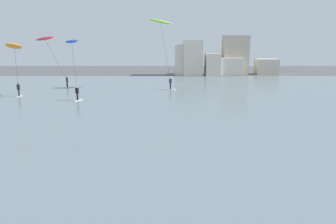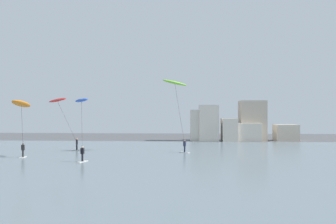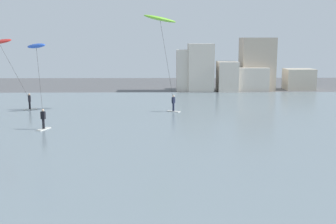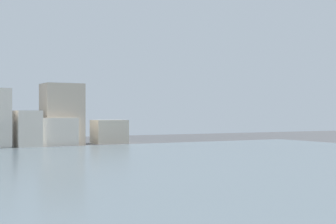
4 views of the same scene
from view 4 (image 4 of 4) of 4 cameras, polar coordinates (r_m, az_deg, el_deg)
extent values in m
cube|color=gray|center=(29.88, -16.50, -7.49)|extent=(84.00, 52.00, 0.10)
cube|color=beige|center=(58.04, -16.03, -1.89)|extent=(2.69, 3.81, 4.17)
cube|color=beige|center=(59.04, -12.77, -2.27)|extent=(4.34, 3.04, 3.33)
cube|color=#B7A893|center=(60.75, -12.22, -0.28)|extent=(4.62, 3.98, 7.43)
cube|color=beige|center=(63.19, -6.85, -2.28)|extent=(4.09, 3.31, 3.00)
camera|label=1|loc=(8.26, 121.08, 23.76)|focal=35.88mm
camera|label=2|loc=(4.90, 82.95, 16.00)|focal=34.08mm
camera|label=3|loc=(5.16, 104.32, 39.69)|focal=45.82mm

